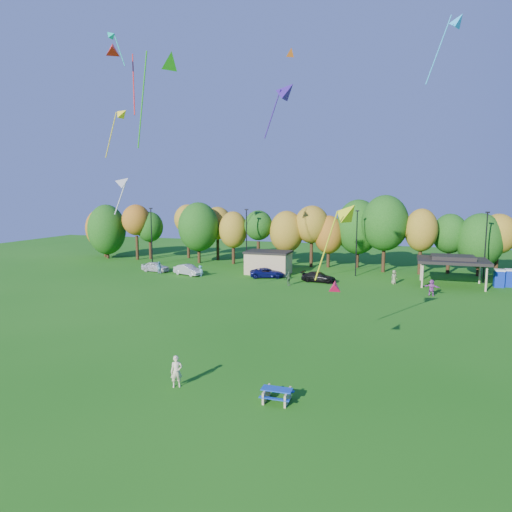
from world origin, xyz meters
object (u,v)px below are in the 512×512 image
(car_a, at_px, (155,267))
(car_c, at_px, (267,273))
(picnic_table, at_px, (277,394))
(porta_potties, at_px, (510,278))
(car_b, at_px, (188,270))
(kite_flyer, at_px, (177,372))
(car_d, at_px, (319,277))

(car_a, height_order, car_c, car_a)
(picnic_table, distance_m, car_c, 37.26)
(porta_potties, xyz_separation_m, car_b, (-41.09, -4.92, -0.36))
(car_b, height_order, car_c, car_b)
(porta_potties, xyz_separation_m, picnic_table, (-18.71, -38.77, -0.67))
(porta_potties, relative_size, kite_flyer, 1.98)
(car_a, bearing_deg, kite_flyer, -139.68)
(porta_potties, bearing_deg, kite_flyer, -122.65)
(car_b, bearing_deg, kite_flyer, -135.20)
(picnic_table, bearing_deg, car_b, 122.53)
(car_a, distance_m, car_c, 16.85)
(picnic_table, height_order, car_d, car_d)
(car_b, xyz_separation_m, car_c, (11.07, 1.67, -0.09))
(picnic_table, distance_m, kite_flyer, 6.16)
(kite_flyer, bearing_deg, porta_potties, 28.11)
(picnic_table, distance_m, car_b, 40.57)
(porta_potties, height_order, car_b, porta_potties)
(kite_flyer, distance_m, car_b, 37.55)
(kite_flyer, height_order, car_d, kite_flyer)
(car_a, xyz_separation_m, car_d, (24.07, -0.28, -0.08))
(car_c, bearing_deg, car_a, 73.49)
(picnic_table, relative_size, car_c, 0.37)
(kite_flyer, height_order, car_c, kite_flyer)
(kite_flyer, xyz_separation_m, car_b, (-16.24, 33.85, -0.21))
(picnic_table, xyz_separation_m, kite_flyer, (-6.14, -0.01, 0.52))
(porta_potties, relative_size, car_b, 0.84)
(kite_flyer, distance_m, car_d, 34.63)
(picnic_table, xyz_separation_m, car_a, (-28.14, 34.84, 0.31))
(car_d, bearing_deg, car_c, 87.30)
(car_a, relative_size, car_b, 0.96)
(car_a, bearing_deg, car_b, -91.78)
(porta_potties, height_order, car_d, porta_potties)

